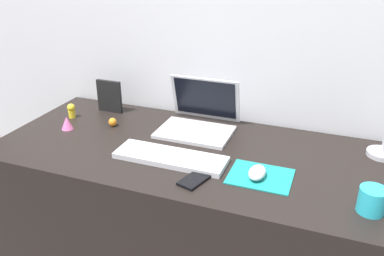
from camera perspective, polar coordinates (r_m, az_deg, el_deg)
back_wall at (r=1.84m, az=4.90°, el=2.53°), size 2.78×0.05×1.53m
desk at (r=1.73m, az=0.84°, el=-14.14°), size 1.58×0.66×0.74m
laptop at (r=1.69m, az=1.09°, el=1.63°), size 0.30×0.27×0.21m
keyboard at (r=1.46m, az=-3.07°, el=-4.19°), size 0.41×0.13×0.02m
mousepad at (r=1.38m, az=9.68°, el=-6.78°), size 0.21×0.17×0.00m
mouse at (r=1.36m, az=9.23°, el=-6.26°), size 0.06×0.10×0.03m
cell_phone at (r=1.34m, az=0.54°, el=-7.22°), size 0.10×0.14×0.01m
picture_frame at (r=1.89m, az=-11.65°, el=4.42°), size 0.12×0.02×0.15m
coffee_mug at (r=1.29m, az=24.19°, el=-9.36°), size 0.08×0.08×0.08m
toy_figurine_yellow at (r=1.88m, az=-16.75°, el=2.43°), size 0.03×0.03×0.07m
toy_figurine_pink at (r=1.77m, az=-17.33°, el=0.69°), size 0.05×0.05×0.05m
toy_figurine_orange at (r=1.75m, az=-11.21°, el=0.83°), size 0.03×0.03×0.04m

